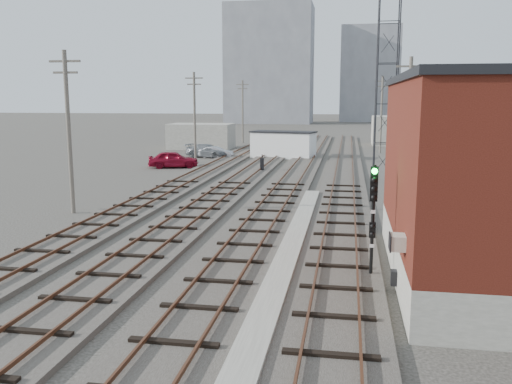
% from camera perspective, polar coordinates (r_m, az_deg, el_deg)
% --- Properties ---
extents(ground, '(320.00, 320.00, 0.00)m').
position_cam_1_polar(ground, '(68.23, 7.35, 4.35)').
color(ground, '#282621').
rests_on(ground, ground).
extents(track_right, '(3.20, 90.00, 0.39)m').
position_cam_1_polar(track_right, '(47.29, 9.29, 2.03)').
color(track_right, '#332D28').
rests_on(track_right, ground).
extents(track_mid_right, '(3.20, 90.00, 0.39)m').
position_cam_1_polar(track_mid_right, '(47.48, 4.45, 2.16)').
color(track_mid_right, '#332D28').
rests_on(track_mid_right, ground).
extents(track_mid_left, '(3.20, 90.00, 0.39)m').
position_cam_1_polar(track_mid_left, '(48.01, -0.31, 2.27)').
color(track_mid_left, '#332D28').
rests_on(track_mid_left, ground).
extents(track_left, '(3.20, 90.00, 0.39)m').
position_cam_1_polar(track_left, '(48.86, -4.94, 2.37)').
color(track_left, '#332D28').
rests_on(track_left, ground).
extents(platform_curb, '(0.90, 28.00, 0.26)m').
position_cam_1_polar(platform_curb, '(22.87, 3.64, -6.14)').
color(platform_curb, gray).
rests_on(platform_curb, ground).
extents(brick_building, '(6.54, 12.20, 7.22)m').
position_cam_1_polar(brick_building, '(20.61, 22.86, 1.29)').
color(brick_building, gray).
rests_on(brick_building, ground).
extents(lattice_tower, '(1.60, 1.60, 15.00)m').
position_cam_1_polar(lattice_tower, '(42.97, 13.59, 11.00)').
color(lattice_tower, black).
rests_on(lattice_tower, ground).
extents(utility_pole_left_a, '(1.80, 0.24, 9.00)m').
position_cam_1_polar(utility_pole_left_a, '(31.82, -19.12, 6.38)').
color(utility_pole_left_a, '#595147').
rests_on(utility_pole_left_a, ground).
extents(utility_pole_left_b, '(1.80, 0.24, 9.00)m').
position_cam_1_polar(utility_pole_left_b, '(55.05, -6.48, 8.08)').
color(utility_pole_left_b, '#595147').
rests_on(utility_pole_left_b, ground).
extents(utility_pole_left_c, '(1.80, 0.24, 9.00)m').
position_cam_1_polar(utility_pole_left_c, '(79.37, -1.41, 8.65)').
color(utility_pole_left_c, '#595147').
rests_on(utility_pole_left_c, ground).
extents(utility_pole_right_a, '(1.80, 0.24, 9.00)m').
position_cam_1_polar(utility_pole_right_a, '(36.10, 15.73, 6.89)').
color(utility_pole_right_a, '#595147').
rests_on(utility_pole_right_a, ground).
extents(utility_pole_right_b, '(1.80, 0.24, 9.00)m').
position_cam_1_polar(utility_pole_right_b, '(65.99, 13.07, 8.17)').
color(utility_pole_right_b, '#595147').
rests_on(utility_pole_right_b, ground).
extents(apartment_left, '(22.00, 14.00, 30.00)m').
position_cam_1_polar(apartment_left, '(144.63, 1.46, 13.22)').
color(apartment_left, gray).
rests_on(apartment_left, ground).
extents(apartment_right, '(16.00, 12.00, 26.00)m').
position_cam_1_polar(apartment_right, '(158.09, 11.85, 12.00)').
color(apartment_right, gray).
rests_on(apartment_right, ground).
extents(shed_left, '(8.00, 5.00, 3.20)m').
position_cam_1_polar(shed_left, '(70.58, -5.78, 5.86)').
color(shed_left, gray).
rests_on(shed_left, ground).
extents(shed_right, '(6.00, 6.00, 4.00)m').
position_cam_1_polar(shed_right, '(78.24, 14.34, 6.28)').
color(shed_right, gray).
rests_on(shed_right, ground).
extents(signal_mast, '(0.40, 0.41, 4.13)m').
position_cam_1_polar(signal_mast, '(19.54, 12.22, -2.13)').
color(signal_mast, gray).
rests_on(signal_mast, ground).
extents(switch_stand, '(0.39, 0.39, 1.47)m').
position_cam_1_polar(switch_stand, '(47.67, 0.64, 2.93)').
color(switch_stand, black).
rests_on(switch_stand, ground).
extents(site_trailer, '(7.38, 4.39, 2.91)m').
position_cam_1_polar(site_trailer, '(59.30, 2.88, 5.02)').
color(site_trailer, white).
rests_on(site_trailer, ground).
extents(car_red, '(4.99, 3.13, 1.58)m').
position_cam_1_polar(car_red, '(51.34, -8.70, 3.42)').
color(car_red, maroon).
rests_on(car_red, ground).
extents(car_silver, '(3.75, 1.42, 1.22)m').
position_cam_1_polar(car_silver, '(59.50, -4.22, 4.20)').
color(car_silver, '#B1B4B9').
rests_on(car_silver, ground).
extents(car_grey, '(5.37, 3.27, 1.46)m').
position_cam_1_polar(car_grey, '(59.97, -5.13, 4.34)').
color(car_grey, slate).
rests_on(car_grey, ground).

